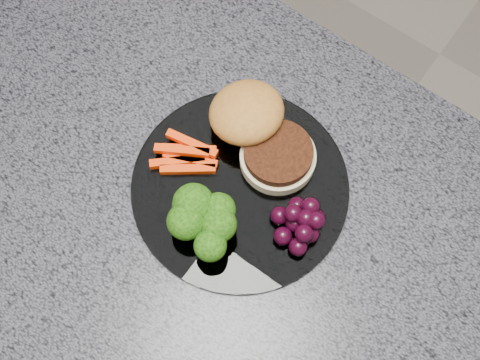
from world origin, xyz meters
name	(u,v)px	position (x,y,z in m)	size (l,w,h in m)	color
island_cabinet	(231,306)	(0.00, 0.00, 0.43)	(1.20, 0.60, 0.86)	brown
countertop	(226,233)	(0.00, 0.00, 0.88)	(1.20, 0.60, 0.04)	#4F4F59
plate	(240,187)	(-0.02, 0.05, 0.90)	(0.26, 0.26, 0.01)	white
burger	(258,129)	(-0.04, 0.11, 0.93)	(0.16, 0.12, 0.05)	beige
carrot_sticks	(186,156)	(-0.09, 0.04, 0.91)	(0.08, 0.07, 0.02)	#FE3A04
broccoli	(203,218)	(-0.02, -0.02, 0.94)	(0.09, 0.08, 0.06)	#5F9737
grape_bunch	(301,223)	(0.07, 0.05, 0.92)	(0.06, 0.06, 0.04)	black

